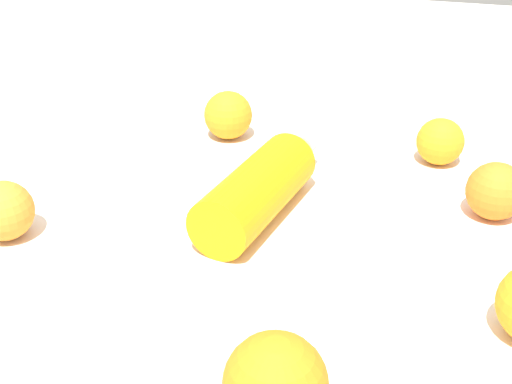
{
  "coord_description": "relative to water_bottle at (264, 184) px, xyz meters",
  "views": [
    {
      "loc": [
        -0.66,
        -0.16,
        0.39
      ],
      "look_at": [
        -0.03,
        0.03,
        0.03
      ],
      "focal_mm": 46.33,
      "sensor_mm": 36.0,
      "label": 1
    }
  ],
  "objects": [
    {
      "name": "ground_plane",
      "position": [
        0.01,
        -0.03,
        -0.03
      ],
      "size": [
        2.4,
        2.4,
        0.0
      ],
      "primitive_type": "plane",
      "color": "silver"
    },
    {
      "name": "water_bottle",
      "position": [
        0.0,
        0.0,
        0.0
      ],
      "size": [
        0.26,
        0.1,
        0.07
      ],
      "rotation": [
        0.0,
        0.0,
        6.13
      ],
      "color": "orange",
      "rests_on": "ground_plane"
    },
    {
      "name": "orange_0",
      "position": [
        0.19,
        0.11,
        0.0
      ],
      "size": [
        0.07,
        0.07,
        0.07
      ],
      "primitive_type": "sphere",
      "color": "orange",
      "rests_on": "ground_plane"
    },
    {
      "name": "orange_1",
      "position": [
        -0.14,
        0.25,
        -0.0
      ],
      "size": [
        0.07,
        0.07,
        0.07
      ],
      "primitive_type": "sphere",
      "color": "orange",
      "rests_on": "ground_plane"
    },
    {
      "name": "orange_3",
      "position": [
        -0.31,
        -0.1,
        0.0
      ],
      "size": [
        0.08,
        0.08,
        0.08
      ],
      "primitive_type": "sphere",
      "color": "orange",
      "rests_on": "ground_plane"
    },
    {
      "name": "orange_4",
      "position": [
        0.19,
        -0.19,
        -0.0
      ],
      "size": [
        0.06,
        0.06,
        0.06
      ],
      "primitive_type": "sphere",
      "color": "orange",
      "rests_on": "ground_plane"
    },
    {
      "name": "orange_5",
      "position": [
        0.06,
        -0.26,
        -0.0
      ],
      "size": [
        0.07,
        0.07,
        0.07
      ],
      "primitive_type": "sphere",
      "color": "orange",
      "rests_on": "ground_plane"
    }
  ]
}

